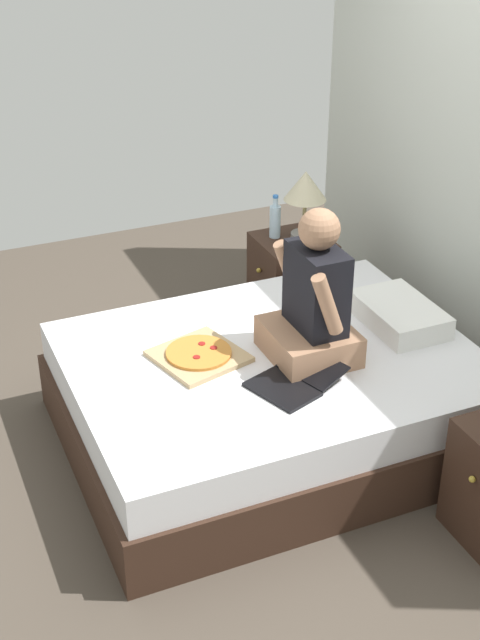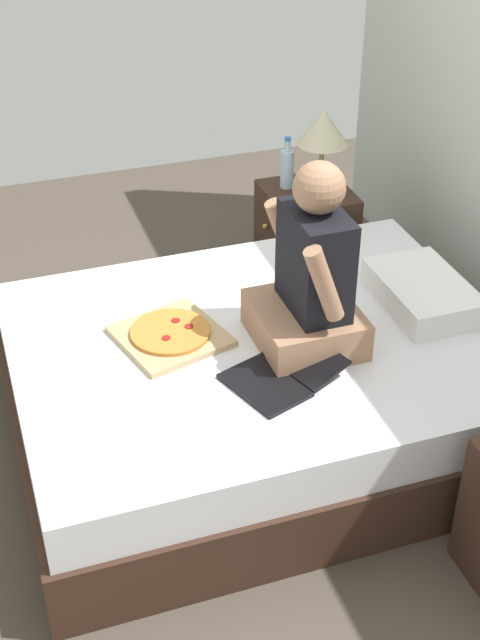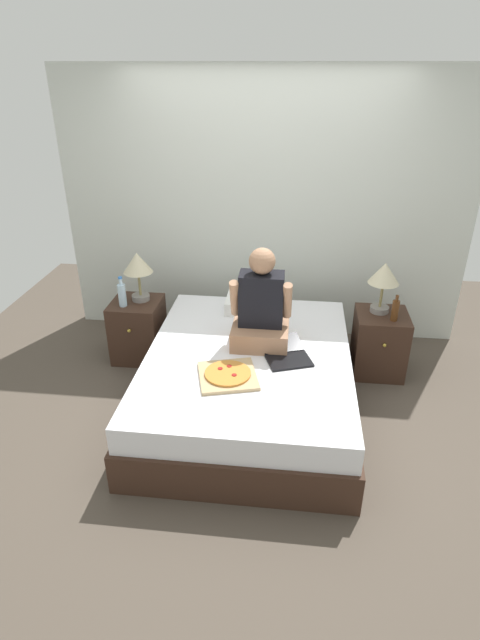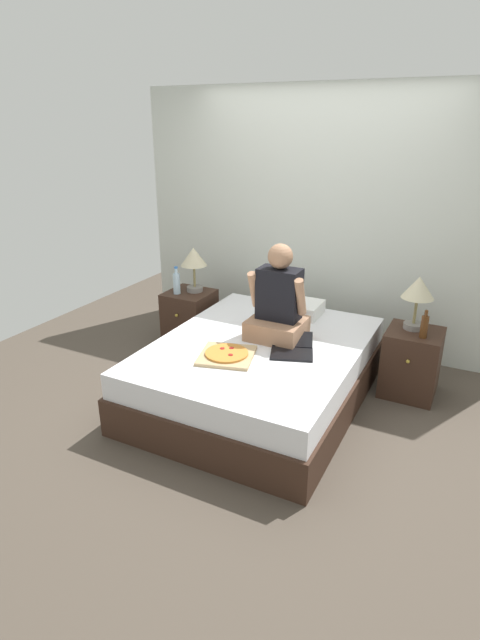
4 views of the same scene
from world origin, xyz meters
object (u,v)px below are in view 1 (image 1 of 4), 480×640
Objects in this scene: bed at (263,377)px; laptop at (319,354)px; water_bottle at (120,264)px; nightstand_left at (142,314)px; lamp_on_left_nightstand at (145,230)px; person_seated at (284,282)px; pizza_box at (224,352)px; beer_bottle_on_bed at (190,302)px.

bed is 4.19× the size of laptop.
water_bottle is at bearing 164.50° from bed.
nightstand_left is 0.40m from water_bottle.
bed is 7.37× the size of water_bottle.
laptop is at bearing -12.39° from bed.
person_seated is at bearing -14.46° from lamp_on_left_nightstand.
nightstand_left is 0.70× the size of person_seated.
laptop is at bearing -40.29° from person_seated.
pizza_box is (-0.47, -0.19, -0.00)m from laptop.
bed is at bearing -15.50° from water_bottle.
lamp_on_left_nightstand is 0.93× the size of laptop.
water_bottle is 1.23m from person_seated.
nightstand_left is 1.12× the size of laptop.
person_seated reaches higher than beer_bottle_on_bed.
person_seated is 1.61× the size of laptop.
person_seated is 0.61m from beer_bottle_on_bed.
person_seated is at bearing 69.75° from pizza_box.
pizza_box is at bearing -157.97° from laptop.
bed is 0.57m from person_seated.
water_bottle is (-0.12, -0.14, -0.22)m from lamp_on_left_nightstand.
water_bottle is 1.21m from pizza_box.
laptop is 0.89m from beer_bottle_on_bed.
laptop is (1.40, -0.54, -0.35)m from lamp_on_left_nightstand.
nightstand_left is 0.60m from lamp_on_left_nightstand.
nightstand_left is 2.48× the size of beer_bottle_on_bed.
water_bottle reaches higher than bed.
lamp_on_left_nightstand is 1.02× the size of pizza_box.
pizza_box is at bearing -42.34° from beer_bottle_on_bed.
nightstand_left is at bearing 144.85° from pizza_box.
beer_bottle_on_bed is (-0.40, 0.37, 0.07)m from pizza_box.
person_seated is at bearing -11.56° from nightstand_left.
beer_bottle_on_bed reaches higher than bed.
laptop is at bearing -14.78° from water_bottle.
water_bottle is at bearing 173.33° from person_seated.
bed is 0.45m from laptop.
lamp_on_left_nightstand is at bearing 158.86° from laptop.
nightstand_left is 1.21× the size of lamp_on_left_nightstand.
nightstand_left is 1.23× the size of pizza_box.
beer_bottle_on_bed is (-0.57, -0.08, -0.20)m from person_seated.
beer_bottle_on_bed reaches higher than nightstand_left.
bed is at bearing -23.90° from lamp_on_left_nightstand.
bed is 3.73× the size of nightstand_left.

